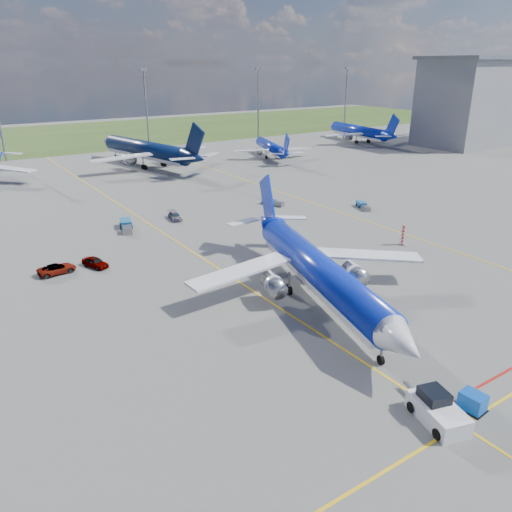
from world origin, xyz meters
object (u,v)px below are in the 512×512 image
service_car_c (175,216)px  baggage_tug_w (363,206)px  bg_jet_ne (271,157)px  pushback_tug (437,410)px  baggage_tug_c (126,226)px  main_airliner (317,300)px  baggage_tug_e (272,202)px  bg_jet_ene (358,142)px  service_car_b (57,269)px  uld_container (473,402)px  warning_post (403,235)px  service_car_a (95,262)px  bg_jet_n (147,166)px

service_car_c → baggage_tug_w: 32.99m
bg_jet_ne → pushback_tug: 107.99m
service_car_c → baggage_tug_c: size_ratio=0.72×
pushback_tug → baggage_tug_c: (-2.95, 55.09, -0.30)m
main_airliner → baggage_tug_e: bearing=77.5°
main_airliner → bg_jet_ene: bearing=59.2°
bg_jet_ene → service_car_b: 123.33m
uld_container → service_car_b: uld_container is taller
service_car_c → uld_container: bearing=-81.7°
warning_post → baggage_tug_w: warning_post is taller
bg_jet_ne → service_car_b: bearing=55.5°
warning_post → baggage_tug_w: (9.12, 16.86, -1.05)m
bg_jet_ene → service_car_a: 119.63m
bg_jet_ene → pushback_tug: 137.42m
warning_post → baggage_tug_c: size_ratio=0.53×
baggage_tug_e → service_car_c: bearing=156.9°
uld_container → service_car_a: (-14.81, 43.18, -0.04)m
bg_jet_ne → main_airliner: size_ratio=0.78×
bg_jet_ene → pushback_tug: (-92.24, -101.85, 0.88)m
uld_container → warning_post: bearing=43.4°
warning_post → bg_jet_ene: size_ratio=0.08×
bg_jet_n → uld_container: 103.23m
bg_jet_ne → service_car_a: bearing=57.7°
bg_jet_ene → service_car_a: (-103.85, -59.38, 0.65)m
warning_post → main_airliner: bearing=-162.1°
service_car_b → warning_post: bearing=-116.4°
bg_jet_ne → uld_container: bg_jet_ne is taller
service_car_c → bg_jet_n: bearing=83.9°
pushback_tug → service_car_b: size_ratio=1.45×
service_car_a → baggage_tug_w: size_ratio=0.87×
main_airliner → service_car_b: main_airliner is taller
bg_jet_ene → uld_container: size_ratio=21.91×
pushback_tug → baggage_tug_w: pushback_tug is taller
bg_jet_ne → service_car_c: 60.74m
service_car_a → baggage_tug_e: 37.57m
bg_jet_n → pushback_tug: bg_jet_n is taller
service_car_c → baggage_tug_w: (30.64, -12.21, -0.14)m
bg_jet_ene → service_car_a: size_ratio=9.95×
baggage_tug_w → warning_post: bearing=-93.6°
bg_jet_ne → service_car_a: bg_jet_ne is taller
pushback_tug → main_airliner: bearing=89.9°
bg_jet_n → service_car_b: bg_jet_n is taller
main_airliner → baggage_tug_w: bearing=53.6°
service_car_c → service_car_a: bearing=-131.6°
bg_jet_ene → service_car_b: size_ratio=8.46×
baggage_tug_w → pushback_tug: bearing=-104.9°
service_car_a → bg_jet_ene: bearing=6.9°
uld_container → baggage_tug_c: (-6.15, 55.80, -0.12)m
service_car_c → baggage_tug_c: 8.51m
bg_jet_ne → service_car_a: 82.38m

